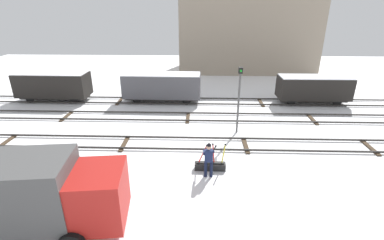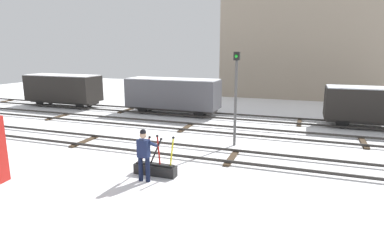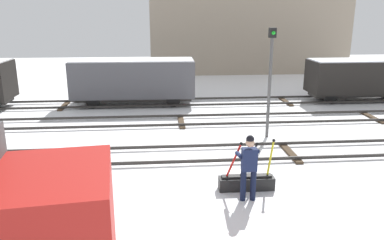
# 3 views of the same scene
# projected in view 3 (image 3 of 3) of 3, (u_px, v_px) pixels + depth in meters

# --- Properties ---
(ground_plane) EXTENTS (60.00, 60.00, 0.00)m
(ground_plane) POSITION_uv_depth(u_px,v_px,m) (188.00, 157.00, 12.87)
(ground_plane) COLOR white
(track_main_line) EXTENTS (44.00, 1.94, 0.18)m
(track_main_line) POSITION_uv_depth(u_px,v_px,m) (188.00, 154.00, 12.84)
(track_main_line) COLOR #2D2B28
(track_main_line) RESTS_ON ground_plane
(track_siding_near) EXTENTS (44.00, 1.94, 0.18)m
(track_siding_near) POSITION_uv_depth(u_px,v_px,m) (181.00, 120.00, 16.79)
(track_siding_near) COLOR #2D2B28
(track_siding_near) RESTS_ON ground_plane
(track_siding_far) EXTENTS (44.00, 1.94, 0.18)m
(track_siding_far) POSITION_uv_depth(u_px,v_px,m) (178.00, 102.00, 20.14)
(track_siding_far) COLOR #2D2B28
(track_siding_far) RESTS_ON ground_plane
(switch_lever_frame) EXTENTS (1.52, 0.37, 1.45)m
(switch_lever_frame) POSITION_uv_depth(u_px,v_px,m) (247.00, 181.00, 10.45)
(switch_lever_frame) COLOR black
(switch_lever_frame) RESTS_ON ground_plane
(rail_worker) EXTENTS (0.53, 0.68, 1.77)m
(rail_worker) POSITION_uv_depth(u_px,v_px,m) (249.00, 164.00, 9.68)
(rail_worker) COLOR #111831
(rail_worker) RESTS_ON ground_plane
(signal_post) EXTENTS (0.24, 0.32, 4.16)m
(signal_post) POSITION_uv_depth(u_px,v_px,m) (270.00, 73.00, 14.22)
(signal_post) COLOR #4C4C4C
(signal_post) RESTS_ON ground_plane
(apartment_building) EXTENTS (15.83, 6.63, 9.79)m
(apartment_building) POSITION_uv_depth(u_px,v_px,m) (245.00, 9.00, 31.36)
(apartment_building) COLOR gray
(apartment_building) RESTS_ON ground_plane
(freight_car_far_end) EXTENTS (5.60, 1.96, 2.27)m
(freight_car_far_end) POSITION_uv_depth(u_px,v_px,m) (361.00, 77.00, 20.62)
(freight_car_far_end) COLOR #2D2B28
(freight_car_far_end) RESTS_ON ground_plane
(freight_car_near_switch) EXTENTS (6.27, 2.06, 2.40)m
(freight_car_near_switch) POSITION_uv_depth(u_px,v_px,m) (133.00, 79.00, 19.61)
(freight_car_near_switch) COLOR #2D2B28
(freight_car_near_switch) RESTS_ON ground_plane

